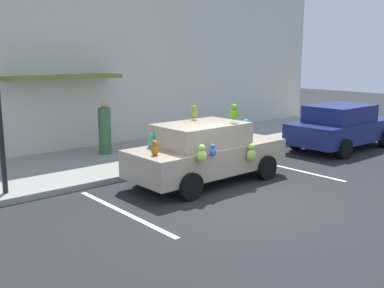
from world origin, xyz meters
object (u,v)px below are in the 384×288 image
at_px(plush_covered_car, 206,152).
at_px(parked_sedan_behind, 341,126).
at_px(pedestrian_near_shopfront, 105,130).
at_px(teddy_bear_on_sidewalk, 169,150).

height_order(plush_covered_car, parked_sedan_behind, plush_covered_car).
height_order(plush_covered_car, pedestrian_near_shopfront, plush_covered_car).
xyz_separation_m(parked_sedan_behind, teddy_bear_on_sidewalk, (-5.92, 2.13, -0.35)).
bearing_deg(parked_sedan_behind, teddy_bear_on_sidewalk, 160.23).
bearing_deg(teddy_bear_on_sidewalk, pedestrian_near_shopfront, 117.46).
xyz_separation_m(parked_sedan_behind, pedestrian_near_shopfront, (-6.94, 4.09, 0.13)).
distance_m(plush_covered_car, pedestrian_near_shopfront, 4.12).
bearing_deg(parked_sedan_behind, plush_covered_car, 179.89).
height_order(parked_sedan_behind, pedestrian_near_shopfront, pedestrian_near_shopfront).
bearing_deg(pedestrian_near_shopfront, plush_covered_car, -81.85).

